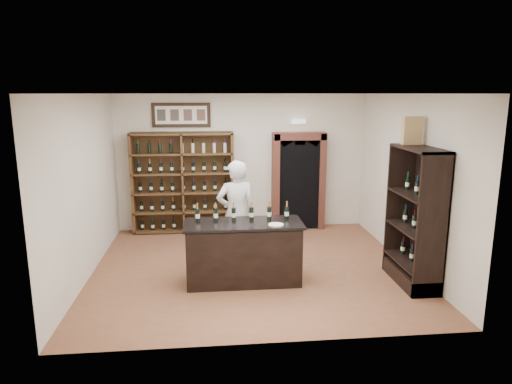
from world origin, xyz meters
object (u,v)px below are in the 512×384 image
at_px(wine_shelf, 183,182).
at_px(counter_bottle_0, 198,215).
at_px(side_cabinet, 415,238).
at_px(wine_crate, 412,131).
at_px(shopkeeper, 236,214).
at_px(tasting_counter, 243,253).

height_order(wine_shelf, counter_bottle_0, wine_shelf).
height_order(side_cabinet, wine_crate, wine_crate).
relative_size(shopkeeper, wine_crate, 4.26).
distance_m(counter_bottle_0, shopkeeper, 0.90).
distance_m(tasting_counter, wine_crate, 3.34).
height_order(wine_shelf, tasting_counter, wine_shelf).
height_order(tasting_counter, shopkeeper, shopkeeper).
relative_size(wine_shelf, tasting_counter, 1.17).
relative_size(wine_shelf, side_cabinet, 1.00).
relative_size(wine_shelf, counter_bottle_0, 7.33).
relative_size(wine_shelf, shopkeeper, 1.16).
distance_m(tasting_counter, shopkeeper, 0.88).
bearing_deg(tasting_counter, shopkeeper, 95.64).
bearing_deg(wine_shelf, counter_bottle_0, -82.26).
bearing_deg(counter_bottle_0, wine_shelf, 97.74).
distance_m(wine_shelf, counter_bottle_0, 2.82).
xyz_separation_m(shopkeeper, wine_crate, (2.80, -0.65, 1.48)).
xyz_separation_m(tasting_counter, counter_bottle_0, (-0.72, 0.14, 0.61)).
bearing_deg(side_cabinet, shopkeeper, 159.43).
xyz_separation_m(wine_shelf, side_cabinet, (3.82, -3.23, -0.35)).
xyz_separation_m(side_cabinet, shopkeeper, (-2.80, 1.05, 0.19)).
bearing_deg(counter_bottle_0, tasting_counter, -10.84).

